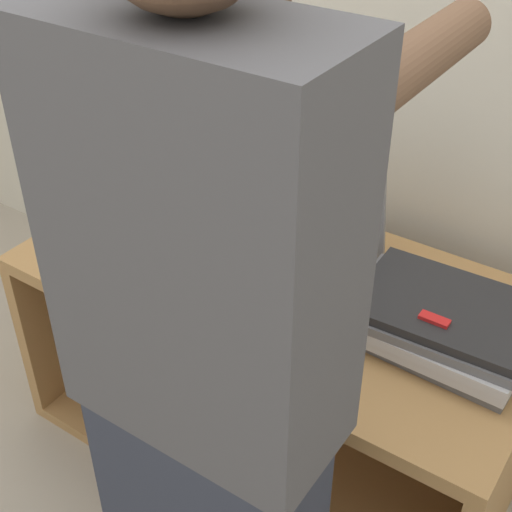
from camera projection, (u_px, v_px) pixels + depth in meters
The scene contains 6 objects.
cart at pixel (290, 350), 1.88m from camera, with size 1.24×0.64×0.55m.
laptop_open at pixel (291, 249), 1.68m from camera, with size 0.37×0.31×0.27m.
laptop_stack_left at pixel (150, 213), 1.84m from camera, with size 0.39×0.27×0.08m.
laptop_stack_right at pixel (440, 323), 1.47m from camera, with size 0.39×0.27×0.10m.
person at pixel (211, 397), 1.07m from camera, with size 0.40×0.52×1.55m.
inventory_tag at pixel (434, 319), 1.39m from camera, with size 0.06×0.02×0.01m.
Camera 1 is at (0.71, -0.82, 1.57)m, focal length 50.00 mm.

